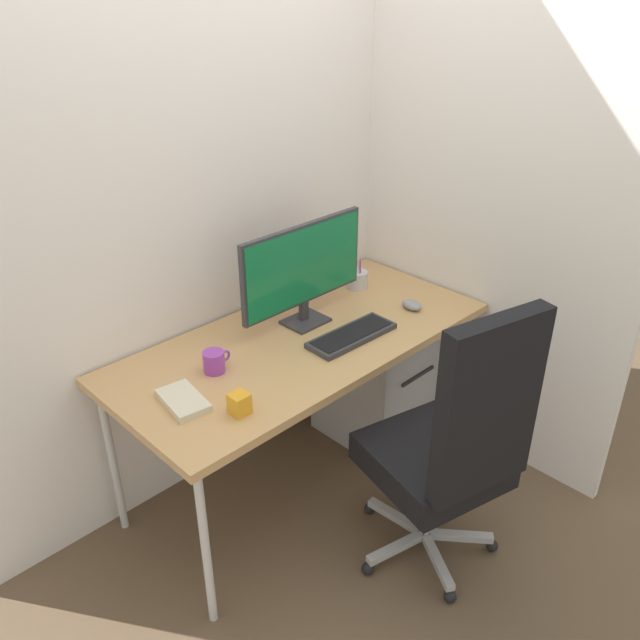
# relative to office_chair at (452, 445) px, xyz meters

# --- Properties ---
(ground_plane) EXTENTS (8.00, 8.00, 0.00)m
(ground_plane) POSITION_rel_office_chair_xyz_m (-0.04, 0.73, -0.59)
(ground_plane) COLOR brown
(wall_back) EXTENTS (2.61, 0.04, 2.80)m
(wall_back) POSITION_rel_office_chair_xyz_m (-0.04, 1.13, 0.81)
(wall_back) COLOR white
(wall_back) RESTS_ON ground_plane
(wall_side_right) EXTENTS (0.04, 1.74, 2.80)m
(wall_side_right) POSITION_rel_office_chair_xyz_m (0.79, 0.59, 0.81)
(wall_side_right) COLOR white
(wall_side_right) RESTS_ON ground_plane
(desk) EXTENTS (1.61, 0.74, 0.75)m
(desk) POSITION_rel_office_chair_xyz_m (-0.04, 0.73, 0.12)
(desk) COLOR tan
(desk) RESTS_ON ground_plane
(office_chair) EXTENTS (0.57, 0.61, 1.17)m
(office_chair) POSITION_rel_office_chair_xyz_m (0.00, 0.00, 0.00)
(office_chair) COLOR black
(office_chair) RESTS_ON ground_plane
(filing_cabinet) EXTENTS (0.45, 0.49, 0.61)m
(filing_cabinet) POSITION_rel_office_chair_xyz_m (0.47, 0.75, -0.28)
(filing_cabinet) COLOR #B2B5BA
(filing_cabinet) RESTS_ON ground_plane
(monitor) EXTENTS (0.64, 0.14, 0.44)m
(monitor) POSITION_rel_office_chair_xyz_m (0.06, 0.83, 0.41)
(monitor) COLOR #333338
(monitor) RESTS_ON desk
(keyboard) EXTENTS (0.40, 0.16, 0.03)m
(keyboard) POSITION_rel_office_chair_xyz_m (0.10, 0.59, 0.17)
(keyboard) COLOR #333338
(keyboard) RESTS_ON desk
(mouse) EXTENTS (0.07, 0.11, 0.04)m
(mouse) POSITION_rel_office_chair_xyz_m (0.48, 0.58, 0.18)
(mouse) COLOR gray
(mouse) RESTS_ON desk
(pen_holder) EXTENTS (0.10, 0.10, 0.15)m
(pen_holder) POSITION_rel_office_chair_xyz_m (0.47, 0.90, 0.20)
(pen_holder) COLOR silver
(pen_holder) RESTS_ON desk
(notebook) EXTENTS (0.15, 0.22, 0.03)m
(notebook) POSITION_rel_office_chair_xyz_m (-0.65, 0.69, 0.17)
(notebook) COLOR beige
(notebook) RESTS_ON desk
(coffee_mug) EXTENTS (0.12, 0.08, 0.08)m
(coffee_mug) POSITION_rel_office_chair_xyz_m (-0.45, 0.78, 0.20)
(coffee_mug) COLOR purple
(coffee_mug) RESTS_ON desk
(desk_clamp_accessory) EXTENTS (0.06, 0.06, 0.08)m
(desk_clamp_accessory) POSITION_rel_office_chair_xyz_m (-0.55, 0.51, 0.20)
(desk_clamp_accessory) COLOR orange
(desk_clamp_accessory) RESTS_ON desk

